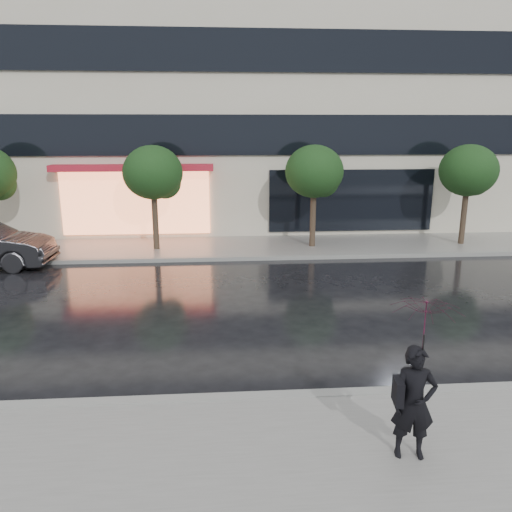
{
  "coord_description": "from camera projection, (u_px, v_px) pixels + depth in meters",
  "views": [
    {
      "loc": [
        -0.56,
        -8.72,
        4.64
      ],
      "look_at": [
        0.34,
        3.69,
        1.4
      ],
      "focal_mm": 35.0,
      "sensor_mm": 36.0,
      "label": 1
    }
  ],
  "objects": [
    {
      "name": "ground",
      "position": [
        252.0,
        374.0,
        9.62
      ],
      "size": [
        120.0,
        120.0,
        0.0
      ],
      "primitive_type": "plane",
      "color": "black",
      "rests_on": "ground"
    },
    {
      "name": "sidewalk_near",
      "position": [
        269.0,
        490.0,
        6.47
      ],
      "size": [
        60.0,
        4.5,
        0.12
      ],
      "primitive_type": "cube",
      "color": "slate",
      "rests_on": "ground"
    },
    {
      "name": "sidewalk_far",
      "position": [
        235.0,
        247.0,
        19.5
      ],
      "size": [
        60.0,
        3.5,
        0.12
      ],
      "primitive_type": "cube",
      "color": "slate",
      "rests_on": "ground"
    },
    {
      "name": "curb_near",
      "position": [
        256.0,
        398.0,
        8.64
      ],
      "size": [
        60.0,
        0.25,
        0.14
      ],
      "primitive_type": "cube",
      "color": "gray",
      "rests_on": "ground"
    },
    {
      "name": "curb_far",
      "position": [
        237.0,
        258.0,
        17.81
      ],
      "size": [
        60.0,
        0.25,
        0.14
      ],
      "primitive_type": "cube",
      "color": "gray",
      "rests_on": "ground"
    },
    {
      "name": "office_building",
      "position": [
        228.0,
        36.0,
        24.7
      ],
      "size": [
        30.0,
        12.76,
        18.0
      ],
      "color": "beige",
      "rests_on": "ground"
    },
    {
      "name": "tree_mid_west",
      "position": [
        155.0,
        174.0,
        18.36
      ],
      "size": [
        2.2,
        2.2,
        3.99
      ],
      "color": "#33261C",
      "rests_on": "ground"
    },
    {
      "name": "tree_mid_east",
      "position": [
        316.0,
        173.0,
        18.78
      ],
      "size": [
        2.2,
        2.2,
        3.99
      ],
      "color": "#33261C",
      "rests_on": "ground"
    },
    {
      "name": "tree_far_east",
      "position": [
        469.0,
        172.0,
        19.21
      ],
      "size": [
        2.2,
        2.2,
        3.99
      ],
      "color": "#33261C",
      "rests_on": "ground"
    },
    {
      "name": "pedestrian_with_umbrella",
      "position": [
        421.0,
        355.0,
        6.69
      ],
      "size": [
        1.05,
        1.07,
        2.35
      ],
      "rotation": [
        0.0,
        0.0,
        -0.13
      ],
      "color": "black",
      "rests_on": "sidewalk_near"
    }
  ]
}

